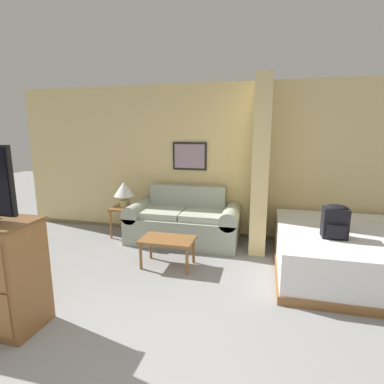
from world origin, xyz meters
The scene contains 8 objects.
wall_back centered at (0.00, 3.55, 1.29)m, with size 7.45×0.16×2.60m.
wall_partition_pillar centered at (0.75, 3.10, 1.30)m, with size 0.24×0.79×2.60m.
couch centered at (-0.46, 3.07, 0.33)m, with size 1.85×0.84×0.90m.
coffee_table centered at (-0.42, 2.09, 0.34)m, with size 0.72×0.44×0.39m.
side_table centered at (-1.52, 3.07, 0.43)m, with size 0.43×0.43×0.52m.
table_lamp centered at (-1.52, 3.07, 0.82)m, with size 0.35×0.35×0.45m.
bed centered at (1.92, 2.46, 0.29)m, with size 1.82×1.98×0.57m.
backpack centered at (1.65, 2.16, 0.78)m, with size 0.28×0.24×0.41m.
Camera 1 is at (0.82, -1.55, 1.81)m, focal length 28.00 mm.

